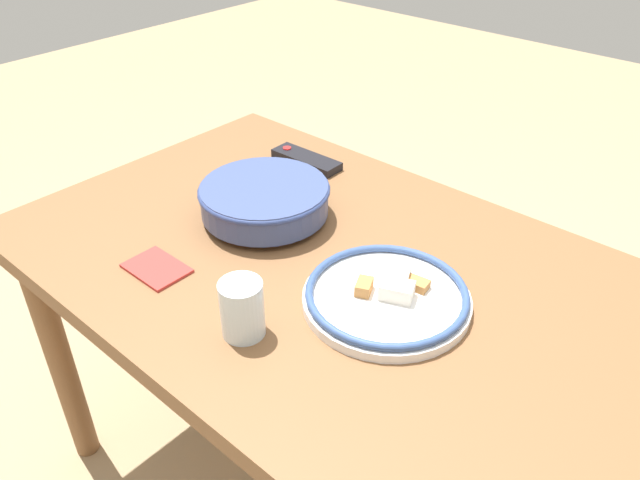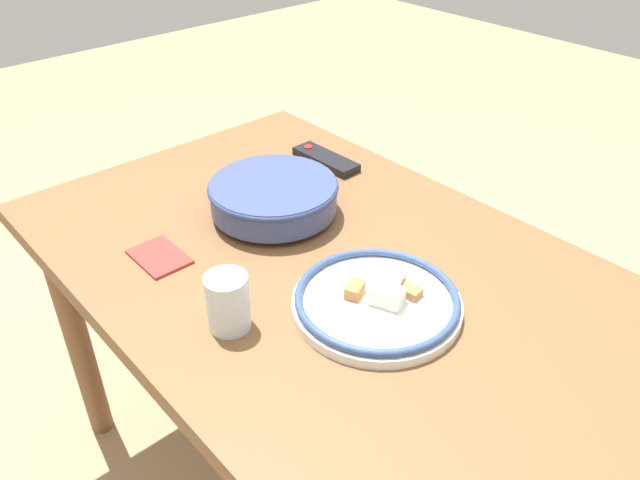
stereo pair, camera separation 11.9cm
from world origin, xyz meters
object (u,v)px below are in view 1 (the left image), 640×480
(food_plate, at_px, (387,296))
(drinking_glass, at_px, (242,309))
(noodle_bowl, at_px, (265,199))
(tv_remote, at_px, (306,160))

(food_plate, height_order, drinking_glass, drinking_glass)
(noodle_bowl, xyz_separation_m, drinking_glass, (0.23, -0.27, 0.00))
(food_plate, xyz_separation_m, drinking_glass, (-0.13, -0.22, 0.03))
(tv_remote, bearing_deg, noodle_bowl, -157.84)
(drinking_glass, bearing_deg, noodle_bowl, 129.95)
(food_plate, relative_size, drinking_glass, 2.93)
(food_plate, bearing_deg, drinking_glass, -121.68)
(food_plate, height_order, tv_remote, food_plate)
(food_plate, relative_size, tv_remote, 1.59)
(food_plate, distance_m, drinking_glass, 0.26)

